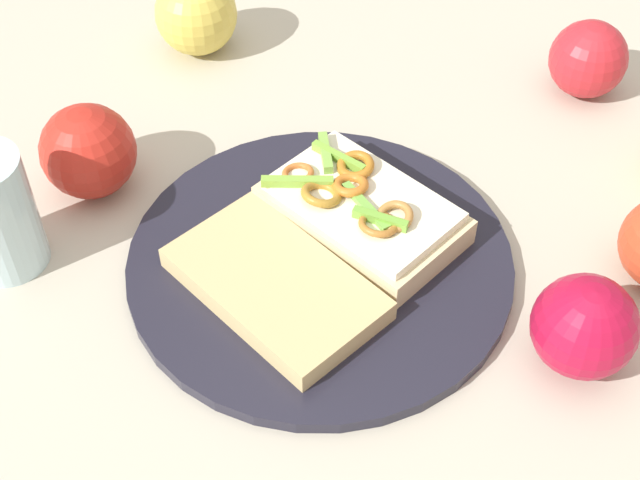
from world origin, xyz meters
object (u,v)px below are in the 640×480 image
at_px(apple_4, 588,59).
at_px(bread_slice_side, 275,284).
at_px(apple_3, 584,326).
at_px(apple_2, 196,14).
at_px(plate, 320,262).
at_px(sandwich, 361,210).
at_px(apple_0, 88,151).

bearing_deg(apple_4, bread_slice_side, -18.92).
distance_m(bread_slice_side, apple_3, 0.23).
bearing_deg(apple_4, apple_2, -71.94).
relative_size(plate, apple_4, 4.15).
bearing_deg(apple_4, sandwich, -20.32).
distance_m(sandwich, bread_slice_side, 0.10).
bearing_deg(sandwich, apple_2, 164.71).
bearing_deg(apple_4, apple_3, 16.59).
height_order(sandwich, apple_0, apple_0).
xyz_separation_m(bread_slice_side, apple_2, (-0.25, -0.24, 0.02)).
bearing_deg(sandwich, apple_0, -150.22).
relative_size(apple_0, apple_2, 0.99).
distance_m(plate, apple_3, 0.21).
relative_size(plate, apple_2, 3.74).
height_order(plate, apple_3, apple_3).
xyz_separation_m(apple_2, apple_3, (0.19, 0.46, -0.00)).
xyz_separation_m(sandwich, apple_4, (-0.28, 0.10, 0.01)).
height_order(sandwich, apple_4, apple_4).
bearing_deg(bread_slice_side, apple_2, 151.41).
xyz_separation_m(apple_0, apple_4, (-0.33, 0.33, -0.00)).
relative_size(plate, bread_slice_side, 1.88).
height_order(apple_2, apple_3, apple_2).
bearing_deg(apple_0, apple_4, 135.34).
height_order(plate, apple_2, apple_2).
distance_m(apple_2, apple_3, 0.50).
height_order(sandwich, bread_slice_side, sandwich).
bearing_deg(apple_2, apple_3, 67.14).
height_order(plate, apple_0, apple_0).
xyz_separation_m(plate, apple_2, (-0.20, -0.25, 0.04)).
distance_m(bread_slice_side, apple_0, 0.21).
relative_size(bread_slice_side, apple_0, 2.01).
height_order(sandwich, apple_2, apple_2).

